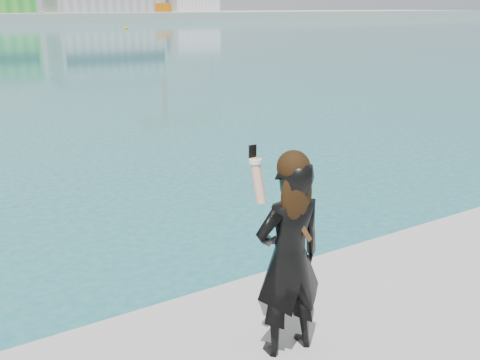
# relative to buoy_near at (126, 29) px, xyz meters

# --- Properties ---
(buoy_near) EXTENTS (0.50, 0.50, 0.50)m
(buoy_near) POSITION_rel_buoy_near_xyz_m (0.00, 0.00, 0.00)
(buoy_near) COLOR #DDBA0B
(buoy_near) RESTS_ON ground
(woman) EXTENTS (0.59, 0.41, 1.65)m
(woman) POSITION_rel_buoy_near_xyz_m (-27.85, -78.99, 1.64)
(woman) COLOR black
(woman) RESTS_ON near_quay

